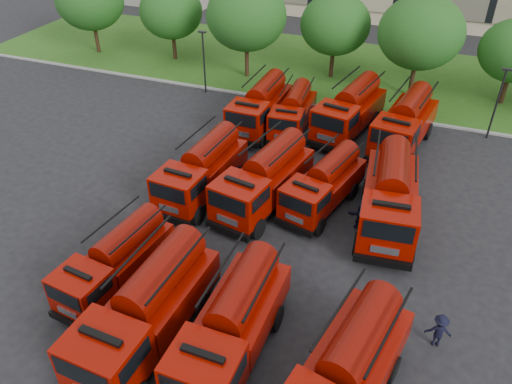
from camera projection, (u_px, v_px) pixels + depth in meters
The scene contains 25 objects.
ground at pixel (237, 249), 25.70m from camera, with size 140.00×140.00×0.00m, color black.
lawn at pixel (347, 71), 45.53m from camera, with size 70.00×16.00×0.12m, color #254B14.
curb at pixel (324, 107), 39.34m from camera, with size 70.00×0.30×0.14m, color gray.
tree_0 at pixel (90, 1), 46.61m from camera, with size 6.30×6.30×7.70m.
tree_1 at pixel (171, 11), 45.32m from camera, with size 5.71×5.71×6.98m.
tree_2 at pixel (246, 16), 41.38m from camera, with size 6.72×6.72×8.22m.
tree_3 at pixel (335, 24), 41.63m from camera, with size 5.88×5.88×7.19m.
tree_4 at pixel (421, 33), 38.14m from camera, with size 6.55×6.55×8.01m.
lamp_post_0 at pixel (204, 59), 40.09m from camera, with size 0.60×0.25×5.11m.
lamp_post_1 at pixel (498, 100), 33.68m from camera, with size 0.60×0.25×5.11m.
fire_truck_0 at pixel (116, 261), 22.84m from camera, with size 2.96×6.59×2.90m.
fire_truck_1 at pixel (148, 309), 20.05m from camera, with size 3.21×7.97×3.56m.
fire_truck_2 at pixel (233, 325), 19.55m from camera, with size 2.78×7.38×3.35m.
fire_truck_3 at pixel (346, 373), 17.74m from camera, with size 4.03×7.84×3.41m.
fire_truck_4 at pixel (202, 170), 28.82m from camera, with size 3.09×7.41×3.30m.
fire_truck_5 at pixel (264, 179), 27.88m from camera, with size 3.97×7.93×3.45m.
fire_truck_6 at pixel (324, 184), 27.88m from camera, with size 3.76×6.89×2.98m.
fire_truck_7 at pixel (390, 196), 26.39m from camera, with size 3.56×8.23×3.64m.
fire_truck_8 at pixel (260, 106), 35.68m from camera, with size 2.79×7.37×3.33m.
fire_truck_9 at pixel (293, 112), 35.39m from camera, with size 2.72×6.57×2.93m.
fire_truck_10 at pixel (350, 110), 34.97m from camera, with size 4.08×8.07×3.51m.
fire_truck_11 at pixel (405, 123), 33.33m from camera, with size 3.83×8.04×3.52m.
firefighter_3 at pixel (435, 344), 20.85m from camera, with size 1.07×0.55×1.65m, color black.
firefighter_4 at pixel (125, 248), 25.75m from camera, with size 0.72×0.47×1.48m, color black.
firefighter_5 at pixel (359, 228), 27.10m from camera, with size 1.44×0.62×1.55m, color black.
Camera 1 is at (7.81, -17.70, 17.20)m, focal length 35.00 mm.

